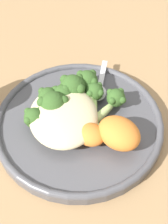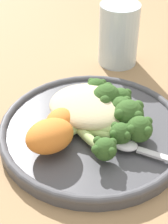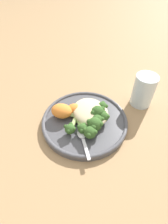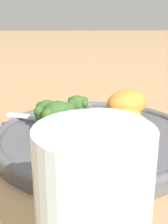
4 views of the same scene
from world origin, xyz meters
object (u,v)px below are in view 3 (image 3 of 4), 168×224
(broccoli_stalk_0, at_px, (72,125))
(broccoli_stalk_7, at_px, (98,108))
(quinoa_mound, at_px, (90,112))
(sweet_potato_chunk_0, at_px, (75,109))
(broccoli_stalk_2, at_px, (87,128))
(sweet_potato_chunk_1, at_px, (62,111))
(broccoli_stalk_4, at_px, (94,120))
(broccoli_stalk_6, at_px, (95,113))
(water_glass, at_px, (144,91))
(broccoli_stalk_3, at_px, (93,124))
(plate, at_px, (85,121))
(broccoli_stalk_1, at_px, (81,126))
(spoon, at_px, (83,137))
(broccoli_stalk_5, at_px, (95,116))

(broccoli_stalk_0, height_order, broccoli_stalk_7, broccoli_stalk_7)
(quinoa_mound, height_order, sweet_potato_chunk_0, quinoa_mound)
(broccoli_stalk_2, height_order, sweet_potato_chunk_1, sweet_potato_chunk_1)
(broccoli_stalk_4, height_order, broccoli_stalk_6, broccoli_stalk_6)
(sweet_potato_chunk_0, distance_m, water_glass, 0.24)
(broccoli_stalk_6, bearing_deg, broccoli_stalk_3, -98.04)
(quinoa_mound, distance_m, broccoli_stalk_6, 0.02)
(plate, bearing_deg, broccoli_stalk_2, -22.40)
(broccoli_stalk_3, bearing_deg, broccoli_stalk_1, -135.74)
(quinoa_mound, relative_size, broccoli_stalk_3, 1.24)
(broccoli_stalk_0, xyz_separation_m, spoon, (0.05, 0.01, -0.01))
(broccoli_stalk_4, bearing_deg, quinoa_mound, 132.15)
(quinoa_mound, bearing_deg, broccoli_stalk_7, 94.67)
(broccoli_stalk_7, xyz_separation_m, sweet_potato_chunk_0, (-0.03, -0.06, 0.00))
(plate, relative_size, sweet_potato_chunk_1, 4.12)
(broccoli_stalk_7, xyz_separation_m, water_glass, (0.02, 0.17, 0.02))
(spoon, bearing_deg, broccoli_stalk_7, 141.24)
(sweet_potato_chunk_0, bearing_deg, broccoli_stalk_6, 40.17)
(broccoli_stalk_5, height_order, broccoli_stalk_6, broccoli_stalk_6)
(plate, distance_m, broccoli_stalk_2, 0.06)
(broccoli_stalk_6, distance_m, spoon, 0.09)
(broccoli_stalk_1, distance_m, broccoli_stalk_7, 0.09)
(plate, bearing_deg, broccoli_stalk_6, 72.99)
(broccoli_stalk_4, xyz_separation_m, broccoli_stalk_6, (-0.02, 0.02, 0.00))
(broccoli_stalk_2, distance_m, broccoli_stalk_5, 0.05)
(plate, relative_size, spoon, 2.62)
(broccoli_stalk_3, relative_size, spoon, 0.97)
(quinoa_mound, xyz_separation_m, broccoli_stalk_6, (0.01, 0.01, 0.00))
(broccoli_stalk_4, bearing_deg, broccoli_stalk_0, -137.96)
(broccoli_stalk_7, xyz_separation_m, spoon, (0.07, -0.09, -0.01))
(quinoa_mound, height_order, broccoli_stalk_1, quinoa_mound)
(plate, relative_size, broccoli_stalk_0, 3.07)
(broccoli_stalk_1, height_order, sweet_potato_chunk_0, broccoli_stalk_1)
(broccoli_stalk_0, relative_size, broccoli_stalk_2, 0.77)
(quinoa_mound, relative_size, sweet_potato_chunk_0, 2.59)
(broccoli_stalk_0, xyz_separation_m, broccoli_stalk_5, (0.00, 0.08, 0.00))
(broccoli_stalk_1, relative_size, water_glass, 0.83)
(spoon, bearing_deg, broccoli_stalk_6, 140.22)
(plate, height_order, quinoa_mound, quinoa_mound)
(broccoli_stalk_4, relative_size, spoon, 0.86)
(sweet_potato_chunk_1, bearing_deg, quinoa_mound, 61.09)
(broccoli_stalk_2, bearing_deg, broccoli_stalk_3, 97.49)
(broccoli_stalk_2, bearing_deg, water_glass, 98.68)
(broccoli_stalk_5, xyz_separation_m, broccoli_stalk_7, (-0.03, 0.03, -0.00))
(broccoli_stalk_2, distance_m, water_glass, 0.24)
(broccoli_stalk_6, height_order, water_glass, water_glass)
(broccoli_stalk_7, bearing_deg, broccoli_stalk_4, -126.14)
(broccoli_stalk_1, xyz_separation_m, broccoli_stalk_3, (0.02, 0.03, 0.01))
(quinoa_mound, xyz_separation_m, broccoli_stalk_2, (0.05, -0.04, -0.00))
(quinoa_mound, relative_size, broccoli_stalk_7, 1.11)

